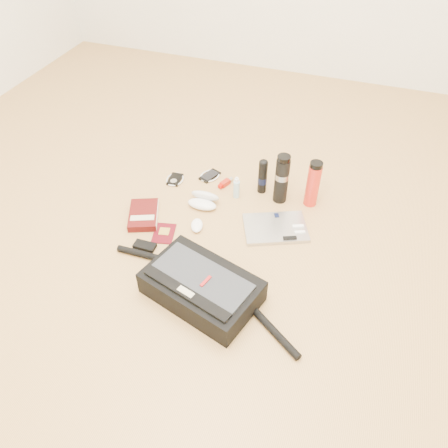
# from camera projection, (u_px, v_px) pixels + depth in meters

# --- Properties ---
(ground) EXTENTS (4.00, 4.00, 0.00)m
(ground) POSITION_uv_depth(u_px,v_px,m) (215.00, 245.00, 2.10)
(ground) COLOR tan
(ground) RESTS_ON ground
(messenger_bag) EXTENTS (0.94, 0.42, 0.13)m
(messenger_bag) POSITION_uv_depth(u_px,v_px,m) (201.00, 287.00, 1.84)
(messenger_bag) COLOR black
(messenger_bag) RESTS_ON ground
(laptop) EXTENTS (0.37, 0.32, 0.03)m
(laptop) POSITION_uv_depth(u_px,v_px,m) (276.00, 228.00, 2.17)
(laptop) COLOR #ACACAE
(laptop) RESTS_ON ground
(book) EXTENTS (0.21, 0.25, 0.04)m
(book) POSITION_uv_depth(u_px,v_px,m) (144.00, 215.00, 2.23)
(book) COLOR #440B0A
(book) RESTS_ON ground
(passport) EXTENTS (0.13, 0.16, 0.01)m
(passport) POSITION_uv_depth(u_px,v_px,m) (164.00, 233.00, 2.15)
(passport) COLOR #4A060F
(passport) RESTS_ON ground
(mouse) EXTENTS (0.09, 0.11, 0.03)m
(mouse) POSITION_uv_depth(u_px,v_px,m) (197.00, 225.00, 2.18)
(mouse) COLOR white
(mouse) RESTS_ON ground
(sunglasses_case) EXTENTS (0.16, 0.13, 0.09)m
(sunglasses_case) POSITION_uv_depth(u_px,v_px,m) (204.00, 200.00, 2.29)
(sunglasses_case) COLOR white
(sunglasses_case) RESTS_ON ground
(ipod) EXTENTS (0.10, 0.12, 0.01)m
(ipod) POSITION_uv_depth(u_px,v_px,m) (175.00, 179.00, 2.46)
(ipod) COLOR black
(ipod) RESTS_ON ground
(phone) EXTENTS (0.13, 0.14, 0.01)m
(phone) POSITION_uv_depth(u_px,v_px,m) (210.00, 176.00, 2.49)
(phone) COLOR black
(phone) RESTS_ON ground
(inhaler) EXTENTS (0.06, 0.11, 0.03)m
(inhaler) POSITION_uv_depth(u_px,v_px,m) (226.00, 183.00, 2.43)
(inhaler) COLOR #9F1C0E
(inhaler) RESTS_ON ground
(spray_bottle) EXTENTS (0.04, 0.04, 0.13)m
(spray_bottle) POSITION_uv_depth(u_px,v_px,m) (236.00, 188.00, 2.32)
(spray_bottle) COLOR #A0CDE0
(spray_bottle) RESTS_ON ground
(aerosol_can) EXTENTS (0.05, 0.05, 0.20)m
(aerosol_can) POSITION_uv_depth(u_px,v_px,m) (263.00, 176.00, 2.33)
(aerosol_can) COLOR black
(aerosol_can) RESTS_ON ground
(thermos_black) EXTENTS (0.08, 0.08, 0.28)m
(thermos_black) POSITION_uv_depth(u_px,v_px,m) (282.00, 179.00, 2.25)
(thermos_black) COLOR black
(thermos_black) RESTS_ON ground
(thermos_red) EXTENTS (0.09, 0.09, 0.26)m
(thermos_red) POSITION_uv_depth(u_px,v_px,m) (313.00, 184.00, 2.23)
(thermos_red) COLOR red
(thermos_red) RESTS_ON ground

